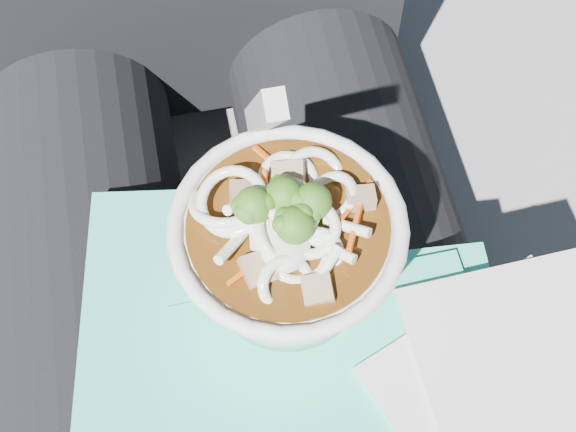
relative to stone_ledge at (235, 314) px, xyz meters
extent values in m
cube|color=slate|center=(0.00, 0.00, 0.00)|extent=(1.05, 0.60, 0.47)
cylinder|color=black|center=(-0.10, -0.15, 0.31)|extent=(0.15, 0.48, 0.15)
cylinder|color=black|center=(0.10, -0.15, 0.31)|extent=(0.15, 0.48, 0.15)
cube|color=#30CAAB|center=(0.02, -0.19, 0.38)|extent=(0.22, 0.22, 0.00)
cube|color=#30CAAB|center=(0.00, -0.18, 0.39)|extent=(0.19, 0.20, 0.00)
cube|color=#30CAAB|center=(0.08, -0.23, 0.39)|extent=(0.15, 0.20, 0.00)
cube|color=#30CAAB|center=(0.01, -0.23, 0.39)|extent=(0.15, 0.16, 0.00)
cube|color=#30CAAB|center=(0.02, -0.17, 0.39)|extent=(0.21, 0.19, 0.00)
cube|color=#30CAAB|center=(-0.02, -0.16, 0.39)|extent=(0.18, 0.20, 0.00)
cube|color=#30CAAB|center=(0.05, -0.23, 0.39)|extent=(0.19, 0.17, 0.00)
cube|color=silver|center=(0.14, -0.24, 0.40)|extent=(0.17, 0.17, 0.00)
cube|color=silver|center=(0.15, -0.22, 0.40)|extent=(0.12, 0.12, 0.00)
torus|color=white|center=(0.03, -0.14, 0.47)|extent=(0.13, 0.13, 0.01)
cylinder|color=#47270A|center=(0.03, -0.14, 0.46)|extent=(0.11, 0.11, 0.01)
torus|color=white|center=(0.03, -0.16, 0.47)|extent=(0.05, 0.05, 0.01)
torus|color=white|center=(0.04, -0.11, 0.47)|extent=(0.04, 0.04, 0.01)
torus|color=white|center=(0.04, -0.16, 0.47)|extent=(0.04, 0.03, 0.03)
torus|color=white|center=(0.04, -0.14, 0.48)|extent=(0.03, 0.03, 0.01)
torus|color=white|center=(0.02, -0.18, 0.47)|extent=(0.04, 0.03, 0.03)
torus|color=white|center=(0.05, -0.12, 0.47)|extent=(0.04, 0.04, 0.03)
torus|color=white|center=(0.04, -0.15, 0.48)|extent=(0.05, 0.04, 0.02)
torus|color=white|center=(0.04, -0.13, 0.47)|extent=(0.03, 0.04, 0.02)
torus|color=white|center=(0.06, -0.13, 0.47)|extent=(0.03, 0.03, 0.02)
torus|color=white|center=(0.01, -0.13, 0.48)|extent=(0.04, 0.04, 0.02)
torus|color=white|center=(0.03, -0.15, 0.47)|extent=(0.04, 0.05, 0.04)
torus|color=white|center=(0.03, -0.13, 0.48)|extent=(0.03, 0.03, 0.03)
torus|color=white|center=(0.00, -0.12, 0.47)|extent=(0.05, 0.05, 0.03)
cylinder|color=white|center=(0.05, -0.16, 0.47)|extent=(0.02, 0.02, 0.01)
cylinder|color=white|center=(0.05, -0.17, 0.47)|extent=(0.02, 0.02, 0.01)
cylinder|color=white|center=(0.04, -0.14, 0.47)|extent=(0.03, 0.01, 0.02)
cylinder|color=white|center=(0.01, -0.13, 0.47)|extent=(0.02, 0.02, 0.02)
cylinder|color=white|center=(0.01, -0.14, 0.47)|extent=(0.01, 0.03, 0.01)
cylinder|color=white|center=(0.00, -0.15, 0.47)|extent=(0.02, 0.02, 0.02)
cylinder|color=white|center=(0.06, -0.15, 0.47)|extent=(0.02, 0.02, 0.01)
cylinder|color=#7B9C4B|center=(0.05, -0.14, 0.47)|extent=(0.01, 0.01, 0.01)
sphere|color=#255914|center=(0.05, -0.14, 0.48)|extent=(0.02, 0.02, 0.02)
sphere|color=#255914|center=(0.04, -0.14, 0.48)|extent=(0.01, 0.01, 0.01)
sphere|color=#255914|center=(0.04, -0.15, 0.48)|extent=(0.01, 0.01, 0.01)
sphere|color=#255914|center=(0.04, -0.14, 0.49)|extent=(0.01, 0.01, 0.01)
sphere|color=#255914|center=(0.04, -0.14, 0.49)|extent=(0.01, 0.01, 0.01)
cylinder|color=#7B9C4B|center=(0.03, -0.13, 0.47)|extent=(0.01, 0.01, 0.01)
sphere|color=#255914|center=(0.03, -0.13, 0.48)|extent=(0.02, 0.02, 0.02)
sphere|color=#255914|center=(0.03, -0.13, 0.48)|extent=(0.01, 0.01, 0.01)
sphere|color=#255914|center=(0.03, -0.13, 0.48)|extent=(0.01, 0.01, 0.01)
sphere|color=#255914|center=(0.04, -0.14, 0.49)|extent=(0.01, 0.01, 0.01)
sphere|color=#255914|center=(0.03, -0.13, 0.48)|extent=(0.01, 0.01, 0.01)
cylinder|color=#7B9C4B|center=(0.02, -0.14, 0.47)|extent=(0.01, 0.01, 0.01)
sphere|color=#255914|center=(0.02, -0.14, 0.48)|extent=(0.02, 0.02, 0.02)
sphere|color=#255914|center=(0.01, -0.14, 0.49)|extent=(0.01, 0.01, 0.01)
sphere|color=#255914|center=(0.02, -0.14, 0.49)|extent=(0.01, 0.01, 0.01)
sphere|color=#255914|center=(0.01, -0.14, 0.48)|extent=(0.01, 0.01, 0.01)
sphere|color=#255914|center=(0.01, -0.13, 0.48)|extent=(0.01, 0.01, 0.01)
cylinder|color=#7B9C4B|center=(0.03, -0.15, 0.47)|extent=(0.01, 0.01, 0.01)
sphere|color=#255914|center=(0.03, -0.15, 0.48)|extent=(0.02, 0.02, 0.02)
sphere|color=#255914|center=(0.04, -0.15, 0.49)|extent=(0.01, 0.01, 0.01)
sphere|color=#255914|center=(0.04, -0.15, 0.49)|extent=(0.01, 0.01, 0.01)
sphere|color=#255914|center=(0.03, -0.15, 0.49)|extent=(0.01, 0.01, 0.01)
sphere|color=#255914|center=(0.03, -0.15, 0.49)|extent=(0.01, 0.01, 0.01)
cube|color=#ED5913|center=(0.03, -0.11, 0.47)|extent=(0.02, 0.03, 0.01)
cube|color=#ED5913|center=(0.07, -0.15, 0.47)|extent=(0.02, 0.04, 0.01)
cube|color=#ED5913|center=(0.04, -0.13, 0.47)|extent=(0.02, 0.03, 0.00)
cube|color=#ED5913|center=(0.07, -0.14, 0.47)|extent=(0.03, 0.03, 0.01)
cube|color=#ED5913|center=(0.01, -0.16, 0.47)|extent=(0.04, 0.02, 0.00)
cube|color=#ED5913|center=(0.02, -0.13, 0.48)|extent=(0.01, 0.04, 0.01)
cube|color=#946F54|center=(0.07, -0.14, 0.47)|extent=(0.02, 0.01, 0.01)
cube|color=#946F54|center=(0.04, -0.12, 0.47)|extent=(0.02, 0.02, 0.02)
cube|color=#946F54|center=(0.01, -0.12, 0.47)|extent=(0.02, 0.02, 0.01)
cube|color=#946F54|center=(0.01, -0.17, 0.47)|extent=(0.02, 0.02, 0.02)
cube|color=#946F54|center=(0.04, -0.18, 0.47)|extent=(0.02, 0.02, 0.01)
ellipsoid|color=silver|center=(0.03, -0.15, 0.47)|extent=(0.03, 0.04, 0.01)
cube|color=silver|center=(0.03, -0.11, 0.52)|extent=(0.01, 0.08, 0.12)
camera|label=1|loc=(-0.01, -0.34, 0.85)|focal=50.00mm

